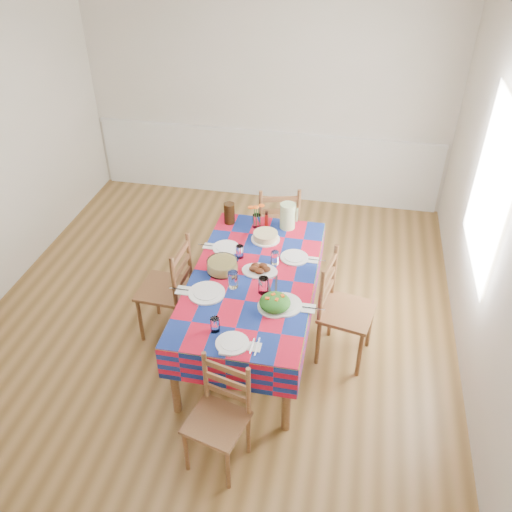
{
  "coord_description": "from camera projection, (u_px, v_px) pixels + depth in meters",
  "views": [
    {
      "loc": [
        1.15,
        -3.83,
        3.57
      ],
      "look_at": [
        0.41,
        -0.16,
        0.9
      ],
      "focal_mm": 38.0,
      "sensor_mm": 36.0,
      "label": 1
    }
  ],
  "objects": [
    {
      "name": "cake",
      "position": [
        266.0,
        236.0,
        5.04
      ],
      "size": [
        0.27,
        0.27,
        0.07
      ],
      "color": "white",
      "rests_on": "dining_table"
    },
    {
      "name": "green_pitcher",
      "position": [
        288.0,
        216.0,
        5.16
      ],
      "size": [
        0.15,
        0.15,
        0.25
      ],
      "primitive_type": "cylinder",
      "color": "beige",
      "rests_on": "dining_table"
    },
    {
      "name": "meat_platter",
      "position": [
        260.0,
        269.0,
        4.64
      ],
      "size": [
        0.31,
        0.22,
        0.06
      ],
      "color": "white",
      "rests_on": "dining_table"
    },
    {
      "name": "setting_right_near",
      "position": [
        277.0,
        298.0,
        4.32
      ],
      "size": [
        0.56,
        0.32,
        0.14
      ],
      "rotation": [
        0.0,
        0.0,
        -1.57
      ],
      "color": "white",
      "rests_on": "dining_table"
    },
    {
      "name": "chair_far",
      "position": [
        278.0,
        227.0,
        5.73
      ],
      "size": [
        0.54,
        0.53,
        1.01
      ],
      "rotation": [
        0.0,
        0.0,
        3.4
      ],
      "color": "brown",
      "rests_on": "room"
    },
    {
      "name": "setting_near_head",
      "position": [
        227.0,
        336.0,
        3.97
      ],
      "size": [
        0.4,
        0.27,
        0.12
      ],
      "color": "white",
      "rests_on": "dining_table"
    },
    {
      "name": "chair_left",
      "position": [
        169.0,
        289.0,
        4.87
      ],
      "size": [
        0.45,
        0.47,
        1.01
      ],
      "rotation": [
        0.0,
        0.0,
        -1.62
      ],
      "color": "brown",
      "rests_on": "room"
    },
    {
      "name": "chair_near",
      "position": [
        219.0,
        418.0,
        3.8
      ],
      "size": [
        0.47,
        0.46,
        0.89
      ],
      "rotation": [
        0.0,
        0.0,
        -0.25
      ],
      "color": "brown",
      "rests_on": "room"
    },
    {
      "name": "setting_left_near",
      "position": [
        215.0,
        288.0,
        4.42
      ],
      "size": [
        0.55,
        0.33,
        0.15
      ],
      "rotation": [
        0.0,
        0.0,
        1.57
      ],
      "color": "white",
      "rests_on": "dining_table"
    },
    {
      "name": "setting_left_far",
      "position": [
        230.0,
        249.0,
        4.88
      ],
      "size": [
        0.45,
        0.27,
        0.12
      ],
      "rotation": [
        0.0,
        0.0,
        1.57
      ],
      "color": "white",
      "rests_on": "dining_table"
    },
    {
      "name": "pasta_bowl",
      "position": [
        222.0,
        266.0,
        4.64
      ],
      "size": [
        0.27,
        0.27,
        0.1
      ],
      "color": "white",
      "rests_on": "dining_table"
    },
    {
      "name": "room",
      "position": [
        212.0,
        196.0,
        4.53
      ],
      "size": [
        4.58,
        5.08,
        2.78
      ],
      "color": "brown",
      "rests_on": "ground"
    },
    {
      "name": "dining_table",
      "position": [
        253.0,
        284.0,
        4.64
      ],
      "size": [
        1.05,
        1.95,
        0.76
      ],
      "color": "brown",
      "rests_on": "room"
    },
    {
      "name": "flower_vase",
      "position": [
        257.0,
        217.0,
        5.18
      ],
      "size": [
        0.16,
        0.13,
        0.25
      ],
      "color": "white",
      "rests_on": "dining_table"
    },
    {
      "name": "serving_utensils",
      "position": [
        273.0,
        288.0,
        4.46
      ],
      "size": [
        0.15,
        0.33,
        0.01
      ],
      "color": "black",
      "rests_on": "dining_table"
    },
    {
      "name": "salad_platter",
      "position": [
        275.0,
        303.0,
        4.25
      ],
      "size": [
        0.28,
        0.28,
        0.12
      ],
      "color": "white",
      "rests_on": "dining_table"
    },
    {
      "name": "wainscot",
      "position": [
        266.0,
        162.0,
        7.02
      ],
      "size": [
        4.41,
        0.06,
        0.92
      ],
      "color": "white",
      "rests_on": "room"
    },
    {
      "name": "hot_sauce",
      "position": [
        266.0,
        219.0,
        5.21
      ],
      "size": [
        0.04,
        0.04,
        0.16
      ],
      "primitive_type": "cylinder",
      "color": "#A9140D",
      "rests_on": "dining_table"
    },
    {
      "name": "name_card",
      "position": [
        225.0,
        354.0,
        3.85
      ],
      "size": [
        0.09,
        0.03,
        0.02
      ],
      "primitive_type": "cube",
      "color": "white",
      "rests_on": "dining_table"
    },
    {
      "name": "setting_right_far",
      "position": [
        288.0,
        258.0,
        4.77
      ],
      "size": [
        0.47,
        0.27,
        0.12
      ],
      "rotation": [
        0.0,
        0.0,
        -1.57
      ],
      "color": "white",
      "rests_on": "dining_table"
    },
    {
      "name": "chair_right",
      "position": [
        342.0,
        310.0,
        4.63
      ],
      "size": [
        0.51,
        0.53,
        1.02
      ],
      "rotation": [
        0.0,
        0.0,
        1.38
      ],
      "color": "brown",
      "rests_on": "room"
    },
    {
      "name": "tea_pitcher",
      "position": [
        229.0,
        213.0,
        5.24
      ],
      "size": [
        0.11,
        0.11,
        0.21
      ],
      "primitive_type": "cylinder",
      "color": "black",
      "rests_on": "dining_table"
    },
    {
      "name": "window_right",
      "position": [
        491.0,
        188.0,
        4.33
      ],
      "size": [
        0.0,
        1.4,
        1.4
      ],
      "primitive_type": "plane",
      "rotation": [
        0.0,
        -1.57,
        0.0
      ],
      "color": "white",
      "rests_on": "room"
    }
  ]
}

